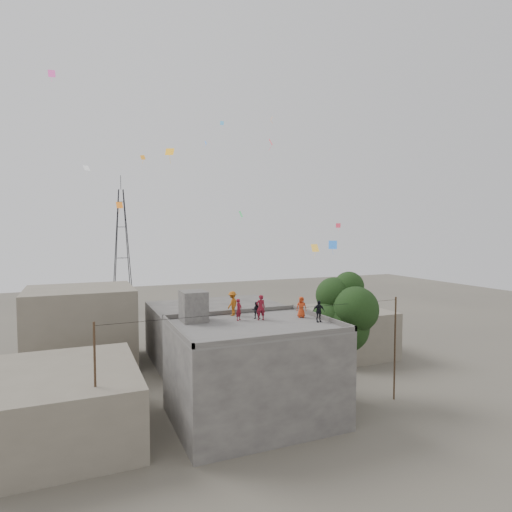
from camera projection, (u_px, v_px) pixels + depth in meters
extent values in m
plane|color=#4E4940|center=(253.00, 419.00, 27.42)|extent=(140.00, 140.00, 0.00)
cube|color=#454340|center=(253.00, 373.00, 27.24)|extent=(10.00, 8.00, 6.00)
cube|color=#5D5A57|center=(253.00, 326.00, 27.06)|extent=(10.00, 8.00, 0.10)
cube|color=#454340|center=(232.00, 312.00, 30.66)|extent=(10.00, 0.15, 0.30)
cube|color=#454340|center=(281.00, 337.00, 23.45)|extent=(10.00, 0.15, 0.30)
cube|color=#454340|center=(320.00, 317.00, 28.97)|extent=(0.15, 8.00, 0.30)
cube|color=#454340|center=(176.00, 330.00, 25.13)|extent=(0.15, 8.00, 0.30)
cube|color=#454340|center=(193.00, 306.00, 28.14)|extent=(1.60, 1.80, 2.00)
cube|color=#6B6354|center=(66.00, 404.00, 24.85)|extent=(8.00, 10.00, 4.00)
cube|color=#454340|center=(216.00, 331.00, 40.92)|extent=(12.00, 9.00, 5.00)
cube|color=#6B6354|center=(81.00, 327.00, 38.01)|extent=(9.00, 8.00, 7.00)
cube|color=#6B6354|center=(346.00, 331.00, 41.95)|extent=(7.00, 8.00, 4.40)
cylinder|color=black|center=(343.00, 371.00, 30.57)|extent=(0.44, 0.44, 4.00)
cylinder|color=black|center=(345.00, 349.00, 30.63)|extent=(0.64, 0.91, 2.14)
sphere|color=black|center=(344.00, 327.00, 30.38)|extent=(3.60, 3.60, 3.60)
sphere|color=black|center=(354.00, 314.00, 31.04)|extent=(3.00, 3.00, 3.00)
sphere|color=black|center=(329.00, 321.00, 30.47)|extent=(2.80, 2.80, 2.80)
sphere|color=black|center=(356.00, 309.00, 29.72)|extent=(3.20, 3.20, 3.20)
sphere|color=black|center=(334.00, 295.00, 30.96)|extent=(2.60, 2.60, 2.60)
sphere|color=black|center=(349.00, 287.00, 31.08)|extent=(2.20, 2.20, 2.20)
cylinder|color=black|center=(95.00, 392.00, 22.11)|extent=(0.12, 0.12, 7.40)
cylinder|color=black|center=(395.00, 348.00, 30.38)|extent=(0.12, 0.12, 7.40)
cylinder|color=black|center=(269.00, 311.00, 26.04)|extent=(20.00, 0.52, 0.02)
cylinder|color=black|center=(116.00, 252.00, 60.96)|extent=(1.27, 1.27, 18.01)
cylinder|color=black|center=(129.00, 252.00, 61.62)|extent=(1.27, 1.27, 18.01)
cylinder|color=black|center=(127.00, 251.00, 63.19)|extent=(1.27, 1.27, 18.01)
cylinder|color=black|center=(115.00, 252.00, 62.52)|extent=(1.27, 1.27, 18.01)
cube|color=black|center=(123.00, 289.00, 62.39)|extent=(2.36, 0.08, 0.08)
cube|color=black|center=(123.00, 289.00, 62.39)|extent=(0.08, 2.36, 0.08)
cube|color=black|center=(122.00, 258.00, 62.13)|extent=(1.81, 0.08, 0.08)
cube|color=black|center=(122.00, 258.00, 62.13)|extent=(0.08, 1.81, 0.08)
cube|color=black|center=(122.00, 227.00, 61.86)|extent=(1.26, 0.08, 0.08)
cube|color=black|center=(122.00, 227.00, 61.86)|extent=(0.08, 1.26, 0.08)
cube|color=black|center=(121.00, 202.00, 61.65)|extent=(0.82, 0.08, 0.08)
cube|color=black|center=(121.00, 202.00, 61.65)|extent=(0.08, 0.82, 0.08)
cylinder|color=black|center=(121.00, 182.00, 61.48)|extent=(0.08, 0.08, 2.00)
imported|color=maroon|center=(261.00, 307.00, 28.49)|extent=(0.67, 0.49, 1.70)
imported|color=#BF3915|center=(301.00, 307.00, 29.35)|extent=(0.82, 0.68, 1.44)
imported|color=black|center=(256.00, 310.00, 29.01)|extent=(0.70, 0.65, 1.15)
imported|color=black|center=(319.00, 311.00, 27.90)|extent=(0.88, 0.48, 1.42)
imported|color=#AA5713|center=(232.00, 303.00, 30.06)|extent=(1.24, 1.22, 1.71)
imported|color=maroon|center=(239.00, 310.00, 28.42)|extent=(0.63, 0.60, 1.44)
plane|color=orange|center=(119.00, 205.00, 30.84)|extent=(0.51, 0.30, 0.46)
plane|color=#FC273A|center=(271.00, 142.00, 33.50)|extent=(0.41, 0.55, 0.44)
plane|color=orange|center=(143.00, 157.00, 35.85)|extent=(0.45, 0.42, 0.33)
plane|color=blue|center=(333.00, 245.00, 31.68)|extent=(0.47, 0.47, 0.62)
plane|color=silver|center=(86.00, 168.00, 34.00)|extent=(0.55, 0.48, 0.41)
plane|color=orange|center=(272.00, 118.00, 41.49)|extent=(0.26, 0.43, 0.37)
plane|color=#35C75F|center=(241.00, 214.00, 29.36)|extent=(0.21, 0.45, 0.40)
plane|color=#DA334D|center=(338.00, 225.00, 37.07)|extent=(0.41, 0.30, 0.38)
plane|color=#F0A319|center=(170.00, 152.00, 23.64)|extent=(0.53, 0.44, 0.41)
plane|color=#49A2DC|center=(222.00, 123.00, 41.88)|extent=(0.37, 0.07, 0.37)
plane|color=#FA4FB4|center=(52.00, 74.00, 26.68)|extent=(0.44, 0.22, 0.39)
plane|color=gold|center=(315.00, 248.00, 32.77)|extent=(0.65, 0.31, 0.57)
plane|color=#528FF8|center=(206.00, 143.00, 44.10)|extent=(0.14, 0.35, 0.32)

